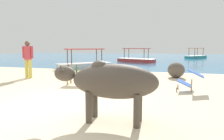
# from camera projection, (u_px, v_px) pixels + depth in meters

# --- Properties ---
(sand_beach) EXTENTS (18.00, 14.00, 0.04)m
(sand_beach) POSITION_uv_depth(u_px,v_px,m) (59.00, 106.00, 4.69)
(sand_beach) COLOR beige
(sand_beach) RESTS_ON ground
(water_surface) EXTENTS (60.00, 36.00, 0.03)m
(water_surface) POSITION_uv_depth(u_px,v_px,m) (148.00, 58.00, 25.74)
(water_surface) COLOR teal
(water_surface) RESTS_ON ground
(cow) EXTENTS (1.97, 0.61, 1.12)m
(cow) POSITION_uv_depth(u_px,v_px,m) (111.00, 82.00, 3.55)
(cow) COLOR #4C4238
(cow) RESTS_ON sand_beach
(low_bench_table) EXTENTS (0.81, 0.53, 0.42)m
(low_bench_table) POSITION_uv_depth(u_px,v_px,m) (78.00, 75.00, 7.20)
(low_bench_table) COLOR #A37A4C
(low_bench_table) RESTS_ON sand_beach
(bottle) EXTENTS (0.07, 0.07, 0.30)m
(bottle) POSITION_uv_depth(u_px,v_px,m) (77.00, 70.00, 7.27)
(bottle) COLOR #2D6B38
(bottle) RESTS_ON low_bench_table
(deck_chair_far) EXTENTS (0.82, 0.62, 0.68)m
(deck_chair_far) POSITION_uv_depth(u_px,v_px,m) (190.00, 79.00, 6.10)
(deck_chair_far) COLOR #A37A4C
(deck_chair_far) RESTS_ON sand_beach
(person_standing) EXTENTS (0.51, 0.32, 1.62)m
(person_standing) POSITION_uv_depth(u_px,v_px,m) (28.00, 57.00, 8.64)
(person_standing) COLOR #DBC64C
(person_standing) RESTS_ON sand_beach
(shore_rock_large) EXTENTS (0.91, 1.04, 0.68)m
(shore_rock_large) POSITION_uv_depth(u_px,v_px,m) (176.00, 70.00, 8.87)
(shore_rock_large) COLOR brown
(shore_rock_large) RESTS_ON sand_beach
(shore_rock_medium) EXTENTS (1.31, 1.32, 0.57)m
(shore_rock_medium) POSITION_uv_depth(u_px,v_px,m) (116.00, 70.00, 9.27)
(shore_rock_medium) COLOR brown
(shore_rock_medium) RESTS_ON sand_beach
(shore_rock_small) EXTENTS (0.53, 0.70, 0.44)m
(shore_rock_small) POSITION_uv_depth(u_px,v_px,m) (135.00, 71.00, 9.62)
(shore_rock_small) COLOR #6B5B4C
(shore_rock_small) RESTS_ON sand_beach
(boat_white) EXTENTS (3.34, 3.48, 1.29)m
(boat_white) POSITION_uv_depth(u_px,v_px,m) (85.00, 64.00, 13.38)
(boat_white) COLOR white
(boat_white) RESTS_ON water_surface
(boat_teal) EXTENTS (3.04, 3.68, 1.29)m
(boat_teal) POSITION_uv_depth(u_px,v_px,m) (196.00, 56.00, 25.21)
(boat_teal) COLOR teal
(boat_teal) RESTS_ON water_surface
(boat_red) EXTENTS (3.83, 2.50, 1.29)m
(boat_red) POSITION_uv_depth(u_px,v_px,m) (136.00, 59.00, 18.73)
(boat_red) COLOR #C63833
(boat_red) RESTS_ON water_surface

